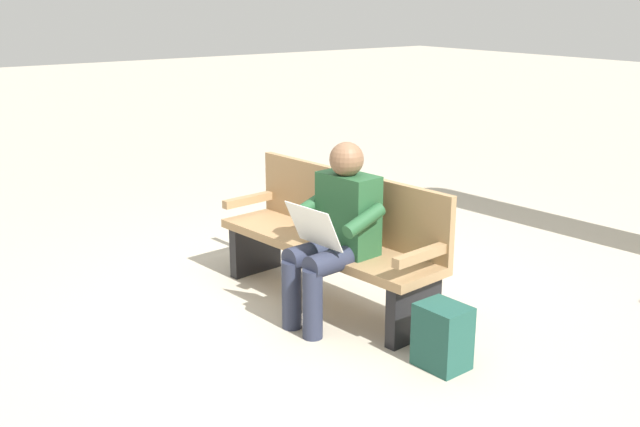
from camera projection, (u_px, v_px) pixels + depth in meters
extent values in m
plane|color=#B7AD99|center=(326.00, 301.00, 5.22)|extent=(40.00, 40.00, 0.00)
cube|color=#9E7A51|center=(326.00, 245.00, 5.10)|extent=(1.84, 0.66, 0.06)
cube|color=#9E7A51|center=(349.00, 203.00, 5.17)|extent=(1.80, 0.23, 0.45)
cube|color=#9E7A51|center=(422.00, 255.00, 4.45)|extent=(0.11, 0.48, 0.06)
cube|color=#9E7A51|center=(250.00, 199.00, 5.66)|extent=(0.11, 0.48, 0.06)
cube|color=black|center=(414.00, 310.00, 4.59)|extent=(0.12, 0.44, 0.39)
cube|color=black|center=(256.00, 248.00, 5.73)|extent=(0.12, 0.44, 0.39)
cube|color=#23512D|center=(348.00, 213.00, 4.80)|extent=(0.42, 0.26, 0.52)
sphere|color=brown|center=(347.00, 159.00, 4.68)|extent=(0.22, 0.22, 0.22)
cylinder|color=#282D42|center=(335.00, 261.00, 4.66)|extent=(0.19, 0.43, 0.15)
cylinder|color=#282D42|center=(314.00, 253.00, 4.80)|extent=(0.19, 0.43, 0.15)
cylinder|color=#282D42|center=(313.00, 304.00, 4.61)|extent=(0.13, 0.13, 0.45)
cylinder|color=#282D42|center=(292.00, 295.00, 4.75)|extent=(0.13, 0.13, 0.45)
cylinder|color=#23512D|center=(364.00, 221.00, 4.56)|extent=(0.12, 0.32, 0.18)
cylinder|color=#23512D|center=(312.00, 205.00, 4.90)|extent=(0.12, 0.32, 0.18)
cube|color=silver|center=(314.00, 227.00, 4.61)|extent=(0.41, 0.17, 0.27)
cube|color=#1E4C42|center=(442.00, 336.00, 4.25)|extent=(0.30, 0.25, 0.38)
cube|color=#23574C|center=(458.00, 339.00, 4.35)|extent=(0.20, 0.05, 0.17)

